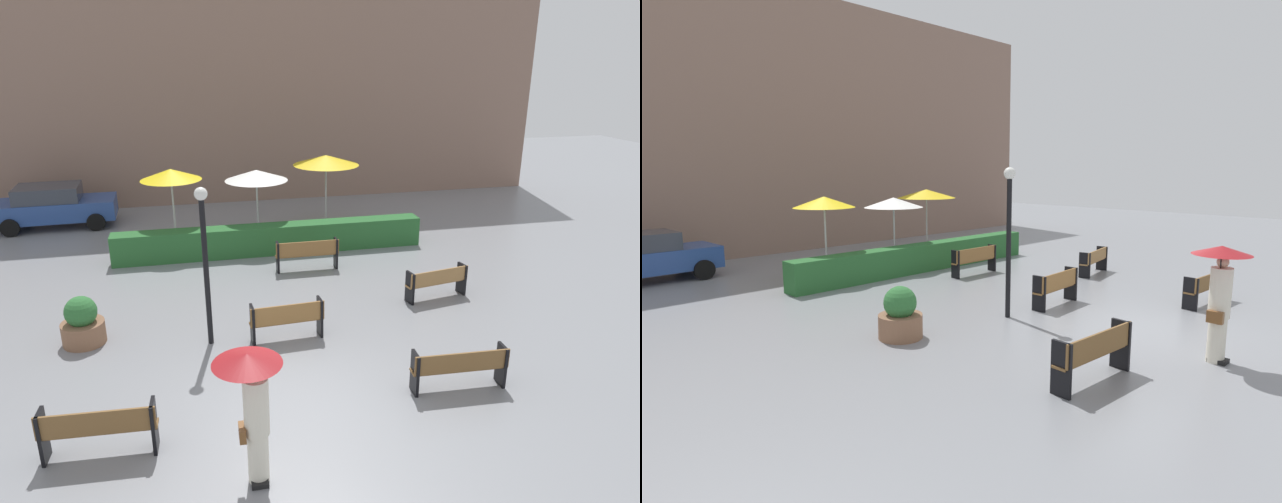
% 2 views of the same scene
% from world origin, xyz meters
% --- Properties ---
extents(ground_plane, '(60.00, 60.00, 0.00)m').
position_xyz_m(ground_plane, '(0.00, 0.00, 0.00)').
color(ground_plane, gray).
extents(bench_near_left, '(1.84, 0.48, 0.90)m').
position_xyz_m(bench_near_left, '(-3.32, -0.77, 0.54)').
color(bench_near_left, brown).
rests_on(bench_near_left, ground).
extents(bench_far_right, '(1.76, 0.67, 0.84)m').
position_xyz_m(bench_far_right, '(4.52, 3.82, 0.50)').
color(bench_far_right, '#9E7242').
rests_on(bench_far_right, ground).
extents(bench_mid_center, '(1.69, 0.46, 0.90)m').
position_xyz_m(bench_mid_center, '(0.28, 2.44, 0.53)').
color(bench_mid_center, olive).
rests_on(bench_mid_center, ground).
extents(bench_back_row, '(1.89, 0.35, 0.92)m').
position_xyz_m(bench_back_row, '(1.62, 6.62, 0.55)').
color(bench_back_row, olive).
rests_on(bench_back_row, ground).
extents(bench_near_right, '(1.89, 0.47, 0.84)m').
position_xyz_m(bench_near_right, '(3.15, -0.28, 0.50)').
color(bench_near_right, brown).
rests_on(bench_near_right, ground).
extents(pedestrian_with_umbrella, '(1.02, 1.02, 2.19)m').
position_xyz_m(pedestrian_with_umbrella, '(-0.96, -1.88, 1.43)').
color(pedestrian_with_umbrella, silver).
rests_on(pedestrian_with_umbrella, ground).
extents(planter_pot, '(0.94, 0.94, 1.12)m').
position_xyz_m(planter_pot, '(-4.17, 3.33, 0.48)').
color(planter_pot, brown).
rests_on(planter_pot, ground).
extents(lamp_post, '(0.28, 0.28, 3.57)m').
position_xyz_m(lamp_post, '(-1.41, 2.69, 2.21)').
color(lamp_post, black).
rests_on(lamp_post, ground).
extents(patio_umbrella_yellow, '(1.94, 1.94, 2.65)m').
position_xyz_m(patio_umbrella_yellow, '(-2.19, 9.62, 2.47)').
color(patio_umbrella_yellow, silver).
rests_on(patio_umbrella_yellow, ground).
extents(patio_umbrella_white, '(2.08, 2.08, 2.51)m').
position_xyz_m(patio_umbrella_white, '(0.54, 9.58, 2.33)').
color(patio_umbrella_white, silver).
rests_on(patio_umbrella_white, ground).
extents(patio_umbrella_yellow_far, '(2.38, 2.38, 2.67)m').
position_xyz_m(patio_umbrella_yellow_far, '(3.22, 10.87, 2.49)').
color(patio_umbrella_yellow_far, silver).
rests_on(patio_umbrella_yellow_far, ground).
extents(hedge_strip, '(9.87, 0.70, 0.94)m').
position_xyz_m(hedge_strip, '(0.83, 8.40, 0.47)').
color(hedge_strip, '#28602D').
rests_on(hedge_strip, ground).
extents(building_facade, '(28.00, 1.20, 10.70)m').
position_xyz_m(building_facade, '(0.00, 16.00, 5.35)').
color(building_facade, '#846656').
rests_on(building_facade, ground).
extents(parked_car, '(4.25, 2.08, 1.57)m').
position_xyz_m(parked_car, '(-6.55, 13.11, 0.82)').
color(parked_car, '#28478C').
rests_on(parked_car, ground).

